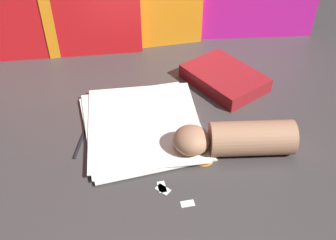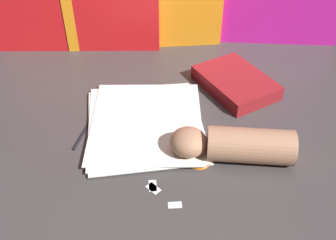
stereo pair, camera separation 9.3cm
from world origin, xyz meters
name	(u,v)px [view 1 (the left image)]	position (x,y,z in m)	size (l,w,h in m)	color
ground_plane	(163,131)	(0.00, 0.00, 0.00)	(6.00, 6.00, 0.00)	#3D3838
paper_stack	(143,125)	(-0.05, 0.03, 0.01)	(0.31, 0.35, 0.02)	white
book_closed	(224,78)	(0.22, 0.17, 0.02)	(0.24, 0.27, 0.04)	maroon
scissors	(197,151)	(0.06, -0.09, 0.00)	(0.15, 0.16, 0.01)	silver
hand_forearm	(236,139)	(0.15, -0.11, 0.04)	(0.29, 0.13, 0.08)	#A87556
paper_scrap_near	(163,189)	(-0.04, -0.18, 0.00)	(0.03, 0.04, 0.00)	white
paper_scrap_mid	(186,204)	(0.00, -0.23, 0.00)	(0.03, 0.02, 0.00)	white
paper_scrap_far	(162,187)	(-0.04, -0.18, 0.00)	(0.02, 0.03, 0.00)	white
paper_scrap_side	(158,169)	(-0.04, -0.12, 0.00)	(0.02, 0.02, 0.00)	white
pen	(81,139)	(-0.20, 0.01, 0.00)	(0.05, 0.13, 0.01)	black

